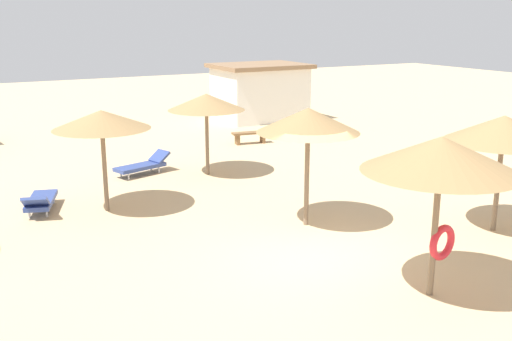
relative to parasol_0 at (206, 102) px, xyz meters
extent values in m
plane|color=#D1B284|center=(-0.55, -7.38, -2.41)|extent=(80.00, 80.00, 0.00)
cylinder|color=#75604C|center=(0.00, 0.00, -1.28)|extent=(0.12, 0.12, 2.26)
cone|color=#9E7A4C|center=(0.00, 0.00, 0.01)|extent=(2.50, 2.50, 0.53)
cylinder|color=#75604C|center=(4.02, -8.24, -1.25)|extent=(0.12, 0.12, 2.32)
cone|color=#9E7A4C|center=(4.02, -8.24, 0.13)|extent=(2.77, 2.77, 0.64)
cylinder|color=#75604C|center=(-3.95, -2.18, -1.23)|extent=(0.12, 0.12, 2.35)
cone|color=#9E7A4C|center=(-3.95, -2.18, 0.09)|extent=(2.55, 2.55, 0.50)
cylinder|color=#75604C|center=(0.17, -5.71, -1.17)|extent=(0.12, 0.12, 2.47)
cone|color=#9E7A4C|center=(0.17, -5.71, 0.27)|extent=(2.53, 2.53, 0.60)
cylinder|color=#75604C|center=(0.11, -10.10, -1.15)|extent=(0.12, 0.12, 2.51)
cone|color=#9E7A4C|center=(0.11, -10.10, 0.33)|extent=(2.86, 2.86, 0.65)
torus|color=red|center=(0.33, -10.10, -1.40)|extent=(0.71, 0.26, 0.70)
cube|color=#33478C|center=(-2.01, 0.97, -2.13)|extent=(1.81, 1.11, 0.12)
cube|color=#33478C|center=(-1.24, 1.21, -1.91)|extent=(0.66, 0.76, 0.38)
cylinder|color=silver|center=(-1.50, 1.36, -2.30)|extent=(0.06, 0.06, 0.22)
cylinder|color=silver|center=(-1.37, 0.94, -2.30)|extent=(0.06, 0.06, 0.22)
cylinder|color=silver|center=(-2.65, 1.01, -2.30)|extent=(0.06, 0.06, 0.22)
cylinder|color=silver|center=(-2.52, 0.59, -2.30)|extent=(0.06, 0.06, 0.22)
cube|color=#33478C|center=(-5.51, -1.33, -2.13)|extent=(1.14, 1.81, 0.12)
cube|color=#33478C|center=(-5.76, -2.09, -1.91)|extent=(0.76, 0.67, 0.38)
cylinder|color=silver|center=(-5.49, -1.97, -2.30)|extent=(0.06, 0.06, 0.22)
cylinder|color=silver|center=(-5.90, -1.83, -2.30)|extent=(0.06, 0.06, 0.22)
cylinder|color=silver|center=(-5.11, -0.83, -2.30)|extent=(0.06, 0.06, 0.22)
cylinder|color=silver|center=(-5.53, -0.69, -2.30)|extent=(0.06, 0.06, 0.22)
cube|color=brown|center=(3.52, 3.63, -1.96)|extent=(1.54, 0.61, 0.08)
cube|color=brown|center=(2.98, 3.71, -2.20)|extent=(0.17, 0.37, 0.41)
cube|color=brown|center=(4.07, 3.55, -2.20)|extent=(0.17, 0.37, 0.41)
cube|color=white|center=(6.74, 8.68, -1.12)|extent=(4.10, 3.11, 2.58)
cube|color=#8C6B4C|center=(6.74, 8.68, 0.28)|extent=(4.50, 3.51, 0.20)
camera|label=1|loc=(-7.73, -17.63, 2.73)|focal=41.84mm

